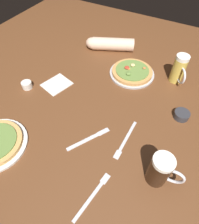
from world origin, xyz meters
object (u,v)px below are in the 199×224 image
fork_left (125,140)px  diner_arm (108,44)px  beer_mug_amber (179,69)px  ramekin_sauce (27,85)px  pizza_plate_far (132,72)px  napkin_folded (57,84)px  fork_spare (93,195)px  ramekin_butter (182,115)px  knife_right (89,139)px  beer_mug_dark (160,170)px

fork_left → diner_arm: 0.76m
beer_mug_amber → ramekin_sauce: bearing=-147.2°
pizza_plate_far → napkin_folded: 0.47m
ramekin_sauce → pizza_plate_far: bearing=39.6°
napkin_folded → fork_spare: napkin_folded is taller
pizza_plate_far → beer_mug_amber: bearing=15.9°
ramekin_sauce → fork_spare: bearing=-28.2°
diner_arm → ramekin_butter: bearing=-31.2°
napkin_folded → pizza_plate_far: bearing=40.5°
pizza_plate_far → fork_spare: bearing=-78.5°
pizza_plate_far → napkin_folded: bearing=-139.5°
pizza_plate_far → fork_left: 0.49m
knife_right → ramekin_butter: bearing=44.6°
pizza_plate_far → beer_mug_amber: 0.27m
fork_spare → diner_arm: size_ratio=0.67×
pizza_plate_far → ramekin_sauce: size_ratio=4.69×
beer_mug_dark → ramekin_butter: bearing=88.6°
fork_spare → beer_mug_amber: bearing=83.0°
beer_mug_amber → diner_arm: (-0.51, 0.10, -0.04)m
napkin_folded → diner_arm: 0.49m
fork_left → knife_right: 0.17m
diner_arm → fork_left: bearing=-56.7°
pizza_plate_far → knife_right: (0.01, -0.54, -0.01)m
beer_mug_dark → knife_right: beer_mug_dark is taller
beer_mug_amber → ramekin_butter: size_ratio=2.20×
ramekin_butter → knife_right: (-0.35, -0.34, -0.01)m
pizza_plate_far → fork_left: (0.16, -0.46, -0.01)m
fork_left → ramekin_sauce: bearing=175.2°
fork_spare → knife_right: bearing=124.3°
napkin_folded → knife_right: size_ratio=0.75×
ramekin_sauce → fork_spare: ramekin_sauce is taller
fork_left → diner_arm: (-0.42, 0.64, 0.04)m
knife_right → diner_arm: diner_arm is taller
beer_mug_dark → knife_right: size_ratio=0.78×
napkin_folded → ramekin_sauce: bearing=-142.9°
beer_mug_dark → fork_spare: beer_mug_dark is taller
ramekin_sauce → fork_spare: size_ratio=0.27×
fork_spare → napkin_folded: bearing=138.6°
diner_arm → beer_mug_amber: bearing=-11.4°
pizza_plate_far → ramekin_butter: (0.36, -0.20, 0.00)m
beer_mug_dark → pizza_plate_far: bearing=121.5°
beer_mug_dark → beer_mug_amber: beer_mug_amber is taller
ramekin_butter → fork_left: 0.33m
beer_mug_amber → fork_left: 0.55m
knife_right → fork_spare: size_ratio=0.92×
ramekin_sauce → napkin_folded: ramekin_sauce is taller
ramekin_sauce → beer_mug_dark: bearing=-10.8°
pizza_plate_far → beer_mug_dark: beer_mug_dark is taller
pizza_plate_far → beer_mug_amber: (0.25, 0.07, 0.07)m
napkin_folded → knife_right: (0.36, -0.23, -0.00)m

